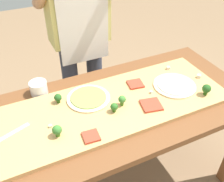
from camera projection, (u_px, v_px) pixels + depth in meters
name	position (u px, v px, depth m)	size (l,w,h in m)	color
prep_table	(113.00, 119.00, 1.55)	(1.67, 0.77, 0.76)	brown
cutting_board	(106.00, 108.00, 1.46)	(1.44, 0.49, 0.02)	tan
pizza_whole_white_garlic	(175.00, 85.00, 1.59)	(0.26, 0.26, 0.02)	beige
pizza_whole_pesto_green	(88.00, 98.00, 1.50)	(0.25, 0.25, 0.02)	beige
pizza_slice_center	(135.00, 84.00, 1.60)	(0.09, 0.09, 0.01)	#BC3D28
pizza_slice_far_left	(91.00, 136.00, 1.26)	(0.08, 0.08, 0.01)	#BC3D28
pizza_slice_near_left	(151.00, 105.00, 1.45)	(0.11, 0.11, 0.01)	#BC3D28
broccoli_floret_front_mid	(58.00, 98.00, 1.45)	(0.04, 0.04, 0.06)	#2C5915
broccoli_floret_center_right	(122.00, 100.00, 1.43)	(0.04, 0.04, 0.06)	#487A23
broccoli_floret_back_right	(206.00, 89.00, 1.51)	(0.05, 0.05, 0.07)	#2C5915
broccoli_floret_front_left	(57.00, 130.00, 1.25)	(0.05, 0.05, 0.06)	#3F7220
broccoli_floret_center_left	(114.00, 107.00, 1.40)	(0.04, 0.04, 0.05)	#366618
cheese_crumble_a	(168.00, 68.00, 1.74)	(0.02, 0.02, 0.02)	silver
cheese_crumble_b	(50.00, 126.00, 1.32)	(0.01, 0.01, 0.01)	silver
cheese_crumble_c	(199.00, 76.00, 1.66)	(0.02, 0.02, 0.02)	silver
cheese_crumble_d	(151.00, 92.00, 1.54)	(0.01, 0.01, 0.01)	silver
flour_cup	(39.00, 89.00, 1.56)	(0.10, 0.10, 0.08)	white
cook_center	(79.00, 28.00, 1.78)	(0.54, 0.39, 1.67)	#333847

